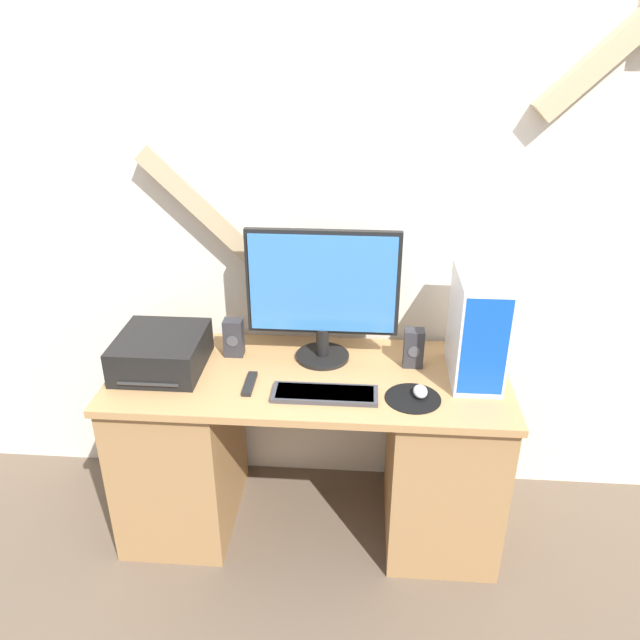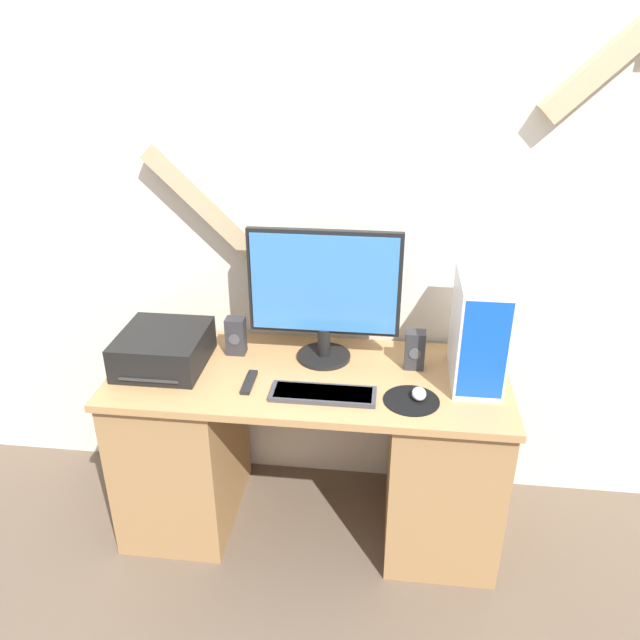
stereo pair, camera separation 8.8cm
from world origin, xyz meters
TOP-DOWN VIEW (x-y plane):
  - ground_plane at (0.00, 0.00)m, footprint 12.00×12.00m
  - wall_back at (0.01, 0.69)m, footprint 6.40×0.13m
  - desk at (0.00, 0.32)m, footprint 1.55×0.63m
  - monitor at (0.04, 0.45)m, footprint 0.60×0.22m
  - keyboard at (0.07, 0.16)m, footprint 0.39×0.13m
  - mousepad at (0.40, 0.17)m, footprint 0.21×0.21m
  - mouse at (0.42, 0.19)m, footprint 0.05×0.08m
  - computer_tower at (0.63, 0.35)m, footprint 0.18×0.34m
  - printer at (-0.59, 0.32)m, footprint 0.33×0.36m
  - speaker_left at (-0.32, 0.45)m, footprint 0.08×0.07m
  - speaker_right at (0.41, 0.42)m, footprint 0.08×0.07m
  - remote_control at (-0.22, 0.22)m, footprint 0.03×0.16m

SIDE VIEW (x-z plane):
  - ground_plane at x=0.00m, z-range 0.00..0.00m
  - desk at x=0.00m, z-range 0.01..0.77m
  - mousepad at x=0.40m, z-range 0.75..0.76m
  - remote_control at x=-0.22m, z-range 0.75..0.77m
  - keyboard at x=0.07m, z-range 0.75..0.77m
  - mouse at x=0.42m, z-range 0.76..0.79m
  - printer at x=-0.59m, z-range 0.75..0.89m
  - speaker_left at x=-0.32m, z-range 0.75..0.91m
  - speaker_right at x=0.41m, z-range 0.75..0.91m
  - computer_tower at x=0.63m, z-range 0.75..1.17m
  - monitor at x=0.04m, z-range 0.78..1.33m
  - wall_back at x=0.01m, z-range -0.04..2.76m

